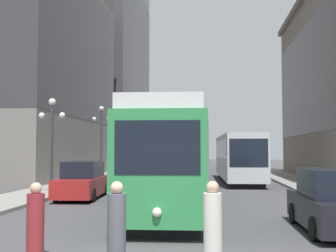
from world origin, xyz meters
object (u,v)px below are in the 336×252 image
parked_car_left_near (83,181)px  parked_car_right_far (333,203)px  parked_car_left_mid (133,169)px  pedestrian_on_sidewalk (213,225)px  transit_bus (238,156)px  parked_car_left_far (146,166)px  pedestrian_crossing_far (117,227)px  lamp_post_left_far (101,131)px  lamp_post_left_near (52,130)px  pedestrian_crossing_near (35,224)px  streetcar (173,157)px

parked_car_left_near → parked_car_right_far: 12.42m
parked_car_left_near → parked_car_left_mid: size_ratio=1.17×
parked_car_left_mid → pedestrian_on_sidewalk: size_ratio=2.49×
transit_bus → parked_car_right_far: transit_bus is taller
parked_car_right_far → parked_car_left_far: size_ratio=0.88×
transit_bus → pedestrian_on_sidewalk: bearing=-97.2°
pedestrian_crossing_far → lamp_post_left_far: lamp_post_left_far is taller
lamp_post_left_near → parked_car_left_far: bearing=84.5°
pedestrian_crossing_near → lamp_post_left_near: bearing=-25.2°
parked_car_left_mid → lamp_post_left_near: bearing=-101.2°
pedestrian_crossing_near → lamp_post_left_far: (-4.40, 22.16, 3.02)m
parked_car_left_near → parked_car_left_far: same height
streetcar → pedestrian_on_sidewalk: bearing=-81.3°
parked_car_left_mid → lamp_post_left_near: (-1.90, -12.77, 2.58)m
parked_car_right_far → pedestrian_on_sidewalk: size_ratio=2.54×
pedestrian_crossing_far → parked_car_right_far: bearing=-1.9°
pedestrian_crossing_far → lamp_post_left_far: size_ratio=0.31×
lamp_post_left_far → pedestrian_crossing_far: bearing=-74.4°
parked_car_left_mid → pedestrian_crossing_far: parked_car_left_mid is taller
parked_car_left_mid → pedestrian_crossing_near: bearing=-87.0°
parked_car_right_far → pedestrian_crossing_near: 8.28m
pedestrian_crossing_near → parked_car_left_near: bearing=-32.8°
parked_car_left_near → pedestrian_crossing_far: size_ratio=2.90×
parked_car_left_near → parked_car_right_far: same height
lamp_post_left_near → pedestrian_on_sidewalk: bearing=-55.8°
parked_car_left_far → streetcar: bearing=-79.9°
lamp_post_left_far → streetcar: bearing=-63.7°
parked_car_left_mid → parked_car_right_far: bearing=-67.7°
pedestrian_crossing_near → lamp_post_left_far: bearing=-33.8°
streetcar → lamp_post_left_near: 7.56m
parked_car_left_far → pedestrian_crossing_near: size_ratio=2.98×
parked_car_left_near → streetcar: bearing=-33.5°
parked_car_right_far → pedestrian_on_sidewalk: bearing=47.1°
pedestrian_crossing_far → lamp_post_left_far: (-6.25, 22.43, 2.99)m
parked_car_left_far → lamp_post_left_far: size_ratio=0.90×
lamp_post_left_near → parked_car_left_mid: bearing=81.5°
parked_car_left_mid → pedestrian_on_sidewalk: bearing=-78.5°
streetcar → parked_car_left_near: 5.60m
streetcar → parked_car_left_mid: (-4.72, 16.19, -1.26)m
parked_car_left_mid → pedestrian_crossing_near: (2.50, -24.96, -0.06)m
parked_car_left_near → parked_car_right_far: bearing=-41.2°
pedestrian_on_sidewalk → lamp_post_left_far: (-8.21, 22.06, 2.99)m
pedestrian_on_sidewalk → lamp_post_left_near: (-8.21, 12.09, 2.62)m
pedestrian_on_sidewalk → parked_car_left_far: bearing=64.4°
pedestrian_on_sidewalk → lamp_post_left_near: 14.85m
lamp_post_left_near → parked_car_left_near: bearing=-19.9°
pedestrian_crossing_near → parked_car_right_far: bearing=-107.0°
transit_bus → parked_car_left_near: size_ratio=2.57×
streetcar → parked_car_right_far: (5.10, -4.87, -1.26)m
pedestrian_crossing_near → pedestrian_on_sidewalk: (3.81, 0.10, 0.02)m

